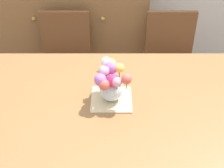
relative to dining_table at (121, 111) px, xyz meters
name	(u,v)px	position (x,y,z in m)	size (l,w,h in m)	color
dining_table	(121,111)	(0.00, 0.00, 0.00)	(1.83, 1.09, 0.77)	olive
chair_left	(67,57)	(-0.45, 0.88, -0.17)	(0.42, 0.42, 0.90)	brown
chair_right	(171,57)	(0.45, 0.88, -0.17)	(0.42, 0.42, 0.90)	brown
dresser	(74,34)	(-0.43, 1.33, -0.19)	(1.40, 0.47, 1.00)	olive
placemat	(112,99)	(-0.05, 0.02, 0.08)	(0.25, 0.25, 0.01)	#CCB789
flower_vase	(112,82)	(-0.06, 0.02, 0.22)	(0.22, 0.24, 0.25)	silver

